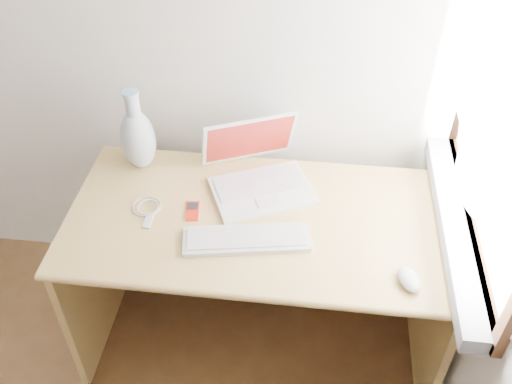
# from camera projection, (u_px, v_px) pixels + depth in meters

# --- Properties ---
(window) EXTENTS (0.11, 0.99, 1.10)m
(window) POSITION_uv_depth(u_px,v_px,m) (505.00, 101.00, 1.58)
(window) COLOR white
(window) RESTS_ON right_wall
(desk) EXTENTS (1.37, 0.69, 0.73)m
(desk) POSITION_uv_depth(u_px,v_px,m) (262.00, 241.00, 2.22)
(desk) COLOR tan
(desk) RESTS_ON floor
(laptop) EXTENTS (0.43, 0.43, 0.24)m
(laptop) POSITION_uv_depth(u_px,v_px,m) (264.00, 173.00, 2.12)
(laptop) COLOR white
(laptop) RESTS_ON desk
(external_keyboard) EXTENTS (0.44, 0.20, 0.02)m
(external_keyboard) POSITION_uv_depth(u_px,v_px,m) (246.00, 239.00, 1.93)
(external_keyboard) COLOR silver
(external_keyboard) RESTS_ON desk
(mouse) EXTENTS (0.10, 0.12, 0.04)m
(mouse) POSITION_uv_depth(u_px,v_px,m) (409.00, 279.00, 1.79)
(mouse) COLOR white
(mouse) RESTS_ON desk
(ipod) EXTENTS (0.06, 0.10, 0.01)m
(ipod) POSITION_uv_depth(u_px,v_px,m) (192.00, 211.00, 2.04)
(ipod) COLOR #AA160B
(ipod) RESTS_ON desk
(cable_coil) EXTENTS (0.12, 0.12, 0.01)m
(cable_coil) POSITION_uv_depth(u_px,v_px,m) (147.00, 206.00, 2.06)
(cable_coil) COLOR silver
(cable_coil) RESTS_ON desk
(remote) EXTENTS (0.03, 0.07, 0.01)m
(remote) POSITION_uv_depth(u_px,v_px,m) (148.00, 221.00, 2.01)
(remote) COLOR silver
(remote) RESTS_ON desk
(vase) EXTENTS (0.13, 0.13, 0.34)m
(vase) POSITION_uv_depth(u_px,v_px,m) (138.00, 138.00, 2.15)
(vase) COLOR silver
(vase) RESTS_ON desk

